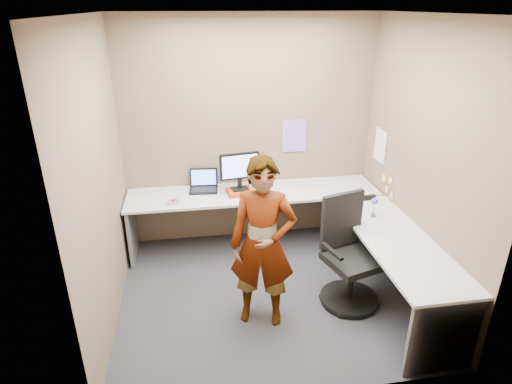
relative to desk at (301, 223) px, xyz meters
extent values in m
plane|color=#242429|center=(-0.44, -0.39, -0.59)|extent=(3.00, 3.00, 0.00)
plane|color=brown|center=(-0.44, 0.91, 0.76)|extent=(3.00, 0.00, 3.00)
plane|color=brown|center=(1.06, -0.39, 0.76)|extent=(0.00, 2.70, 2.70)
plane|color=brown|center=(-1.94, -0.39, 0.76)|extent=(0.00, 2.70, 2.70)
plane|color=white|center=(-0.44, -0.39, 2.11)|extent=(3.00, 3.00, 0.00)
cube|color=#A1A1A1|center=(-0.44, 0.59, 0.13)|extent=(2.96, 0.65, 0.03)
cube|color=#A1A1A1|center=(0.74, -0.71, 0.13)|extent=(0.65, 1.91, 0.03)
cube|color=#59595B|center=(-1.88, 0.59, -0.24)|extent=(0.04, 0.60, 0.70)
cube|color=#59595B|center=(1.00, 0.59, -0.24)|extent=(0.04, 0.60, 0.70)
cube|color=#59595B|center=(0.74, -1.63, -0.24)|extent=(0.60, 0.04, 0.70)
cube|color=#B52C12|center=(-0.60, 0.56, 0.17)|extent=(0.32, 0.26, 0.06)
cube|color=black|center=(-0.60, 0.56, 0.21)|extent=(0.21, 0.16, 0.01)
cube|color=black|center=(-0.60, 0.58, 0.27)|extent=(0.05, 0.05, 0.12)
cube|color=black|center=(-0.60, 0.58, 0.48)|extent=(0.46, 0.11, 0.31)
cube|color=#88A0EB|center=(-0.60, 0.56, 0.48)|extent=(0.41, 0.07, 0.26)
cube|color=black|center=(-1.02, 0.71, 0.15)|extent=(0.35, 0.27, 0.02)
cube|color=black|center=(-1.01, 0.83, 0.27)|extent=(0.34, 0.10, 0.22)
cube|color=#4E77F9|center=(-1.01, 0.83, 0.27)|extent=(0.29, 0.08, 0.18)
cube|color=#B7B7BC|center=(-1.36, 0.40, 0.16)|extent=(0.12, 0.08, 0.04)
sphere|color=red|center=(-1.36, 0.39, 0.19)|extent=(0.04, 0.04, 0.04)
cone|color=white|center=(-0.54, 0.50, 0.17)|extent=(0.10, 0.10, 0.06)
cube|color=black|center=(0.82, 0.16, 0.17)|extent=(0.15, 0.05, 0.05)
cylinder|color=brown|center=(0.70, -0.24, 0.16)|extent=(0.05, 0.05, 0.04)
cylinder|color=#338C3F|center=(0.70, -0.24, 0.25)|extent=(0.01, 0.01, 0.14)
sphere|color=blue|center=(0.70, -0.24, 0.32)|extent=(0.07, 0.07, 0.07)
cube|color=#846BB7|center=(0.11, 0.90, 0.71)|extent=(0.30, 0.01, 0.40)
cube|color=white|center=(1.05, 0.51, 0.66)|extent=(0.01, 0.28, 0.38)
cube|color=#F2E059|center=(1.05, 0.16, 0.36)|extent=(0.01, 0.07, 0.07)
cube|color=pink|center=(1.05, 0.21, 0.23)|extent=(0.01, 0.07, 0.07)
cube|color=pink|center=(1.05, 0.09, 0.21)|extent=(0.01, 0.07, 0.07)
cube|color=#F2E059|center=(1.05, 0.31, 0.33)|extent=(0.01, 0.07, 0.07)
cylinder|color=black|center=(0.35, -0.66, -0.55)|extent=(0.58, 0.58, 0.04)
cylinder|color=black|center=(0.35, -0.66, -0.32)|extent=(0.06, 0.06, 0.41)
cube|color=black|center=(0.35, -0.66, -0.10)|extent=(0.59, 0.59, 0.07)
cube|color=black|center=(0.28, -0.44, 0.24)|extent=(0.45, 0.18, 0.57)
cube|color=black|center=(0.10, -0.73, 0.08)|extent=(0.13, 0.31, 0.03)
cube|color=black|center=(0.59, -0.59, 0.08)|extent=(0.13, 0.31, 0.03)
imported|color=#999399|center=(-0.56, -0.75, 0.22)|extent=(0.67, 0.53, 1.62)
camera|label=1|loc=(-1.14, -3.99, 2.18)|focal=30.00mm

